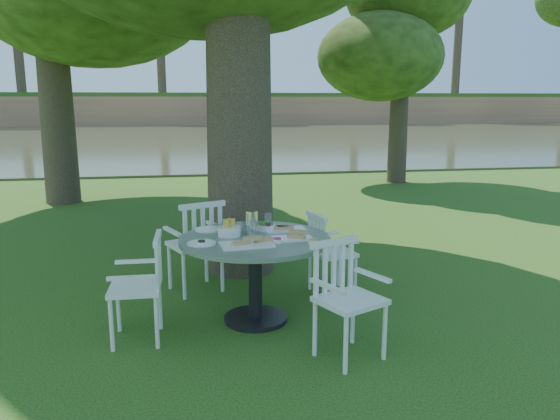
{
  "coord_description": "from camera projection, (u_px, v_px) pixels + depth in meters",
  "views": [
    {
      "loc": [
        -0.9,
        -5.04,
        1.92
      ],
      "look_at": [
        0.0,
        0.2,
        0.85
      ],
      "focal_mm": 35.0,
      "sensor_mm": 36.0,
      "label": 1
    }
  ],
  "objects": [
    {
      "name": "ground",
      "position": [
        283.0,
        298.0,
        5.4
      ],
      "size": [
        140.0,
        140.0,
        0.0
      ],
      "primitive_type": "plane",
      "color": "#193C0C",
      "rests_on": "ground"
    },
    {
      "name": "table",
      "position": [
        255.0,
        255.0,
        4.73
      ],
      "size": [
        1.3,
        1.3,
        0.76
      ],
      "color": "black",
      "rests_on": "ground"
    },
    {
      "name": "chair_ne",
      "position": [
        325.0,
        248.0,
        5.42
      ],
      "size": [
        0.47,
        0.49,
        0.82
      ],
      "rotation": [
        0.0,
        0.0,
        -4.5
      ],
      "color": "white",
      "rests_on": "ground"
    },
    {
      "name": "chair_nw",
      "position": [
        199.0,
        240.0,
        5.44
      ],
      "size": [
        0.62,
        0.6,
        0.95
      ],
      "rotation": [
        0.0,
        0.0,
        -2.74
      ],
      "color": "white",
      "rests_on": "ground"
    },
    {
      "name": "chair_sw",
      "position": [
        146.0,
        279.0,
        4.38
      ],
      "size": [
        0.42,
        0.45,
        0.87
      ],
      "rotation": [
        0.0,
        0.0,
        -1.59
      ],
      "color": "white",
      "rests_on": "ground"
    },
    {
      "name": "chair_se",
      "position": [
        343.0,
        289.0,
        4.12
      ],
      "size": [
        0.58,
        0.57,
        0.88
      ],
      "rotation": [
        0.0,
        0.0,
        0.44
      ],
      "color": "white",
      "rests_on": "ground"
    },
    {
      "name": "tableware",
      "position": [
        250.0,
        232.0,
        4.74
      ],
      "size": [
        1.08,
        0.87,
        0.21
      ],
      "color": "white",
      "rests_on": "table"
    },
    {
      "name": "river",
      "position": [
        204.0,
        139.0,
        27.62
      ],
      "size": [
        100.0,
        28.0,
        0.12
      ],
      "primitive_type": "cube",
      "color": "#353A22",
      "rests_on": "ground"
    },
    {
      "name": "far_bank",
      "position": [
        197.0,
        33.0,
        43.74
      ],
      "size": [
        100.0,
        18.0,
        15.2
      ],
      "color": "#986647",
      "rests_on": "ground"
    }
  ]
}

